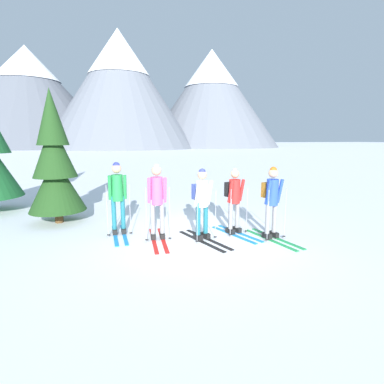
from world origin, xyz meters
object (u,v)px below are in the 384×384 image
Objects in this scene: skier_in_green at (118,195)px; skier_in_blue at (272,198)px; skier_in_pink at (157,197)px; skier_in_white at (202,200)px; skier_in_red at (234,197)px; pine_tree_mid at (55,163)px.

skier_in_green reaches higher than skier_in_blue.
skier_in_pink reaches higher than skier_in_white.
skier_in_red is at bearing 140.53° from skier_in_blue.
skier_in_blue is (0.71, -0.59, 0.04)m from skier_in_red.
skier_in_green is at bearing 166.24° from skier_in_red.
skier_in_red is at bearing -2.24° from skier_in_pink.
skier_in_blue is at bearing -19.88° from skier_in_green.
skier_in_white is at bearing -25.96° from skier_in_green.
skier_in_red is (1.93, -0.08, -0.09)m from skier_in_pink.
skier_in_red is (0.92, 0.23, -0.02)m from skier_in_white.
skier_in_blue is (2.64, -0.66, -0.05)m from skier_in_pink.
pine_tree_mid reaches higher than skier_in_green.
skier_in_pink reaches higher than skier_in_blue.
skier_in_red is at bearing -13.76° from skier_in_green.
pine_tree_mid is (-2.52, 2.16, 0.68)m from skier_in_pink.
pine_tree_mid is at bearing 145.02° from skier_in_white.
skier_in_green is at bearing 154.04° from skier_in_white.
skier_in_green is 1.01× the size of skier_in_pink.
skier_in_white is 0.47× the size of pine_tree_mid.
skier_in_pink is 1.93m from skier_in_red.
pine_tree_mid is at bearing 139.38° from skier_in_pink.
skier_in_pink is at bearing -34.74° from skier_in_green.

